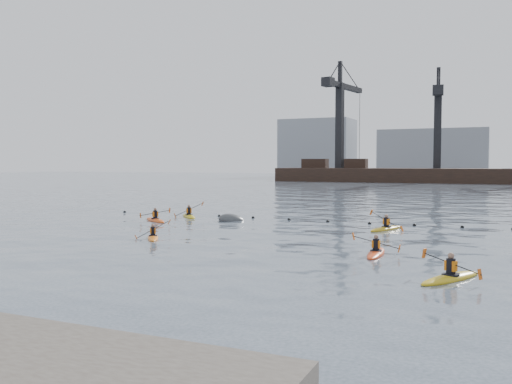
# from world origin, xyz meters

# --- Properties ---
(ground) EXTENTS (400.00, 400.00, 0.00)m
(ground) POSITION_xyz_m (0.00, 0.00, 0.00)
(ground) COLOR #384952
(ground) RESTS_ON ground
(float_line) EXTENTS (33.24, 0.73, 0.24)m
(float_line) POSITION_xyz_m (-0.50, 22.53, 0.03)
(float_line) COLOR black
(float_line) RESTS_ON ground
(barge_pier) EXTENTS (72.00, 19.30, 29.50)m
(barge_pier) POSITION_xyz_m (-0.22, 110.00, 1.89)
(barge_pier) COLOR black
(barge_pier) RESTS_ON ground
(skyline) EXTENTS (141.00, 28.00, 22.00)m
(skyline) POSITION_xyz_m (2.23, 150.27, 9.25)
(skyline) COLOR gray
(skyline) RESTS_ON ground
(kayaker_0) EXTENTS (2.09, 2.67, 1.16)m
(kayaker_0) POSITION_xyz_m (-5.52, 10.11, 0.09)
(kayaker_0) COLOR orange
(kayaker_0) RESTS_ON ground
(kayaker_1) EXTENTS (2.24, 3.41, 1.14)m
(kayaker_1) POSITION_xyz_m (10.53, 5.43, 0.11)
(kayaker_1) COLOR gold
(kayaker_1) RESTS_ON ground
(kayaker_2) EXTENTS (3.17, 2.61, 1.10)m
(kayaker_2) POSITION_xyz_m (-10.65, 17.80, 0.11)
(kayaker_2) COLOR #E65115
(kayaker_2) RESTS_ON ground
(kayaker_3) EXTENTS (2.30, 3.48, 1.35)m
(kayaker_3) POSITION_xyz_m (5.66, 19.42, 0.11)
(kayaker_3) COLOR gold
(kayaker_3) RESTS_ON ground
(kayaker_4) EXTENTS (2.21, 3.29, 1.09)m
(kayaker_4) POSITION_xyz_m (6.97, 9.79, 0.10)
(kayaker_4) COLOR #EE4516
(kayaker_4) RESTS_ON ground
(kayaker_5) EXTENTS (2.80, 2.98, 1.33)m
(kayaker_5) POSITION_xyz_m (-9.91, 21.29, 0.10)
(kayaker_5) COLOR gold
(kayaker_5) RESTS_ON ground
(mooring_buoy) EXTENTS (2.43, 2.28, 1.40)m
(mooring_buoy) POSITION_xyz_m (-5.64, 20.24, 0.00)
(mooring_buoy) COLOR #404346
(mooring_buoy) RESTS_ON ground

